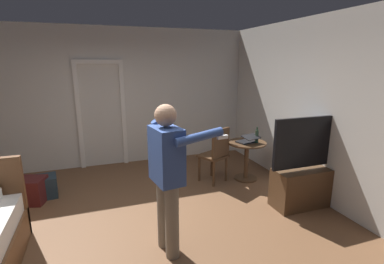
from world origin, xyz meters
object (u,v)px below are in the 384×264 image
Objects in this scene: laptop at (248,140)px; suitcase_dark at (35,188)px; bottle_on_table at (257,136)px; tv_flatscreen at (307,179)px; side_table at (247,154)px; person_blue_shirt at (168,170)px; wooden_chair at (216,153)px; suitcase_small at (28,191)px.

laptop reaches higher than suitcase_dark.
tv_flatscreen is at bearing -78.82° from bottle_on_table.
tv_flatscreen reaches higher than bottle_on_table.
side_table is at bearing 66.69° from laptop.
tv_flatscreen is 0.80× the size of person_blue_shirt.
person_blue_shirt is at bearing -129.04° from wooden_chair.
side_table is at bearing -13.34° from suitcase_dark.
suitcase_dark is at bearing 173.07° from side_table.
person_blue_shirt is at bearing -29.87° from suitcase_small.
tv_flatscreen is 4.18m from suitcase_small.
bottle_on_table is at bearing 35.86° from person_blue_shirt.
suitcase_dark is at bearing 157.73° from tv_flatscreen.
bottle_on_table is (0.14, -0.08, 0.34)m from side_table.
laptop reaches higher than suitcase_small.
person_blue_shirt is (-1.27, -1.57, 0.42)m from wooden_chair.
wooden_chair is (-0.92, 1.20, 0.13)m from tv_flatscreen.
person_blue_shirt reaches higher than wooden_chair.
bottle_on_table is 0.58× the size of suitcase_small.
suitcase_small is (-3.70, 0.38, -0.63)m from bottle_on_table.
laptop is 0.41× the size of wooden_chair.
tv_flatscreen is at bearing -71.57° from laptop.
bottle_on_table is 0.77m from wooden_chair.
person_blue_shirt reaches higher than suitcase_small.
wooden_chair is 0.59× the size of person_blue_shirt.
suitcase_dark is 0.15m from suitcase_small.
laptop reaches higher than side_table.
tv_flatscreen is 1.22m from laptop.
laptop is (-0.37, 1.11, 0.34)m from tv_flatscreen.
laptop is 2.36m from person_blue_shirt.
tv_flatscreen reaches higher than wooden_chair.
bottle_on_table is 0.17× the size of person_blue_shirt.
side_table is at bearing 11.87° from suitcase_small.
suitcase_dark is at bearing 172.09° from bottle_on_table.
bottle_on_table reaches higher than side_table.
side_table is 3.53m from suitcase_dark.
suitcase_small is (-2.99, 0.24, -0.35)m from wooden_chair.
wooden_chair is 2.07m from person_blue_shirt.
side_table is 0.28m from laptop.
suitcase_dark is (-2.92, 0.37, -0.38)m from wooden_chair.
suitcase_small is (-1.72, 1.81, -0.78)m from person_blue_shirt.
person_blue_shirt is (-1.83, -1.47, 0.21)m from laptop.
wooden_chair reaches higher than suitcase_small.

